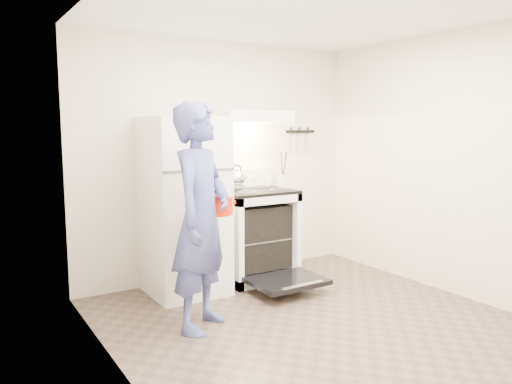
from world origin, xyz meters
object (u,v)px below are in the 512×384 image
at_px(refrigerator, 184,206).
at_px(person, 201,217).
at_px(dutch_oven, 215,206).
at_px(stove_body, 255,236).
at_px(tea_kettle, 237,177).

height_order(refrigerator, person, person).
bearing_deg(dutch_oven, stove_body, 39.64).
xyz_separation_m(refrigerator, dutch_oven, (-0.01, -0.65, 0.09)).
bearing_deg(refrigerator, dutch_oven, -90.56).
xyz_separation_m(refrigerator, tea_kettle, (0.66, 0.14, 0.23)).
xyz_separation_m(stove_body, person, (-1.05, -0.90, 0.44)).
bearing_deg(stove_body, refrigerator, -178.23).
height_order(refrigerator, dutch_oven, refrigerator).
xyz_separation_m(refrigerator, stove_body, (0.81, 0.02, -0.39)).
distance_m(tea_kettle, dutch_oven, 1.04).
height_order(stove_body, person, person).
bearing_deg(stove_body, tea_kettle, 144.28).
relative_size(tea_kettle, person, 0.15).
height_order(stove_body, dutch_oven, dutch_oven).
height_order(tea_kettle, person, person).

